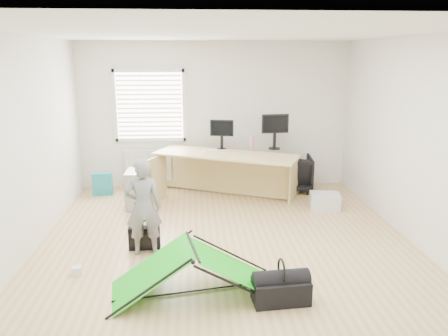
{
  "coord_description": "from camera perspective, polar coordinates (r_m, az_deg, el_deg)",
  "views": [
    {
      "loc": [
        -0.41,
        -5.37,
        2.45
      ],
      "look_at": [
        0.0,
        0.4,
        0.95
      ],
      "focal_mm": 35.0,
      "sensor_mm": 36.0,
      "label": 1
    }
  ],
  "objects": [
    {
      "name": "ground",
      "position": [
        5.91,
        0.28,
        -9.93
      ],
      "size": [
        5.5,
        5.5,
        0.0
      ],
      "primitive_type": "plane",
      "color": "tan",
      "rests_on": "ground"
    },
    {
      "name": "back_wall",
      "position": [
        8.2,
        -1.17,
        6.84
      ],
      "size": [
        5.0,
        0.02,
        2.7
      ],
      "primitive_type": "cube",
      "color": "silver",
      "rests_on": "ground"
    },
    {
      "name": "window",
      "position": [
        8.16,
        -9.69,
        8.02
      ],
      "size": [
        1.2,
        0.06,
        1.2
      ],
      "primitive_type": "cube",
      "color": "silver",
      "rests_on": "back_wall"
    },
    {
      "name": "radiator",
      "position": [
        8.32,
        -9.39,
        0.44
      ],
      "size": [
        1.0,
        0.12,
        0.6
      ],
      "primitive_type": "cube",
      "color": "silver",
      "rests_on": "back_wall"
    },
    {
      "name": "desk",
      "position": [
        7.49,
        0.19,
        -1.23
      ],
      "size": [
        2.53,
        1.71,
        0.83
      ],
      "primitive_type": "cube",
      "rotation": [
        0.0,
        0.0,
        -0.43
      ],
      "color": "tan",
      "rests_on": "ground"
    },
    {
      "name": "filing_cabinet",
      "position": [
        7.32,
        -10.98,
        -2.71
      ],
      "size": [
        0.43,
        0.55,
        0.62
      ],
      "primitive_type": "cube",
      "rotation": [
        0.0,
        0.0,
        -0.05
      ],
      "color": "gray",
      "rests_on": "ground"
    },
    {
      "name": "monitor_left",
      "position": [
        7.68,
        -0.29,
        3.83
      ],
      "size": [
        0.42,
        0.17,
        0.39
      ],
      "primitive_type": "cube",
      "rotation": [
        0.0,
        0.0,
        -0.21
      ],
      "color": "black",
      "rests_on": "desk"
    },
    {
      "name": "monitor_right",
      "position": [
        7.78,
        6.63,
        4.13
      ],
      "size": [
        0.49,
        0.15,
        0.46
      ],
      "primitive_type": "cube",
      "rotation": [
        0.0,
        0.0,
        0.09
      ],
      "color": "black",
      "rests_on": "desk"
    },
    {
      "name": "keyboard",
      "position": [
        7.61,
        -1.12,
        2.3
      ],
      "size": [
        0.42,
        0.21,
        0.02
      ],
      "primitive_type": "cube",
      "rotation": [
        0.0,
        0.0,
        0.17
      ],
      "color": "beige",
      "rests_on": "desk"
    },
    {
      "name": "thermos",
      "position": [
        7.75,
        3.63,
        3.39
      ],
      "size": [
        0.08,
        0.08,
        0.25
      ],
      "primitive_type": "cylinder",
      "rotation": [
        0.0,
        0.0,
        0.15
      ],
      "color": "#CD737F",
      "rests_on": "desk"
    },
    {
      "name": "office_chair",
      "position": [
        8.2,
        8.87,
        -0.64
      ],
      "size": [
        0.78,
        0.8,
        0.66
      ],
      "primitive_type": "imported",
      "rotation": [
        0.0,
        0.0,
        3.03
      ],
      "color": "black",
      "rests_on": "ground"
    },
    {
      "name": "person",
      "position": [
        5.53,
        -10.48,
        -5.05
      ],
      "size": [
        0.47,
        0.33,
        1.24
      ],
      "primitive_type": "imported",
      "rotation": [
        0.0,
        0.0,
        3.23
      ],
      "color": "slate",
      "rests_on": "ground"
    },
    {
      "name": "kite",
      "position": [
        4.71,
        -4.03,
        -13.11
      ],
      "size": [
        1.81,
        1.04,
        0.53
      ],
      "primitive_type": null,
      "rotation": [
        0.0,
        0.0,
        0.17
      ],
      "color": "#11BA14",
      "rests_on": "ground"
    },
    {
      "name": "storage_crate",
      "position": [
        7.35,
        13.02,
        -4.23
      ],
      "size": [
        0.52,
        0.4,
        0.26
      ],
      "primitive_type": "cube",
      "rotation": [
        0.0,
        0.0,
        -0.16
      ],
      "color": "silver",
      "rests_on": "ground"
    },
    {
      "name": "tote_bag",
      "position": [
        8.14,
        -15.57,
        -2.01
      ],
      "size": [
        0.35,
        0.17,
        0.41
      ],
      "primitive_type": "cube",
      "rotation": [
        0.0,
        0.0,
        0.06
      ],
      "color": "teal",
      "rests_on": "ground"
    },
    {
      "name": "laptop_bag",
      "position": [
        5.82,
        -10.35,
        -8.98
      ],
      "size": [
        0.4,
        0.13,
        0.3
      ],
      "primitive_type": "cube",
      "rotation": [
        0.0,
        0.0,
        0.03
      ],
      "color": "black",
      "rests_on": "ground"
    },
    {
      "name": "white_box",
      "position": [
        5.41,
        -18.64,
        -12.59
      ],
      "size": [
        0.12,
        0.12,
        0.1
      ],
      "primitive_type": "cube",
      "rotation": [
        0.0,
        0.0,
        0.25
      ],
      "color": "silver",
      "rests_on": "ground"
    },
    {
      "name": "duffel_bag",
      "position": [
        4.65,
        7.43,
        -15.63
      ],
      "size": [
        0.59,
        0.34,
        0.25
      ],
      "primitive_type": "cube",
      "rotation": [
        0.0,
        0.0,
        0.08
      ],
      "color": "black",
      "rests_on": "ground"
    }
  ]
}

